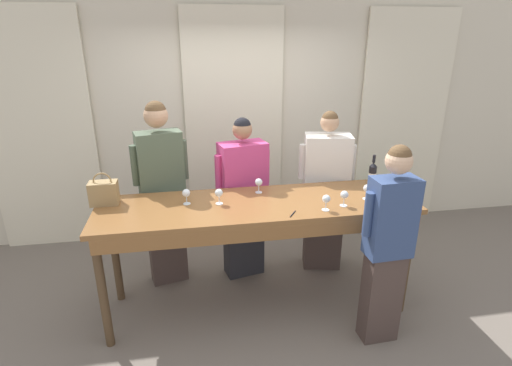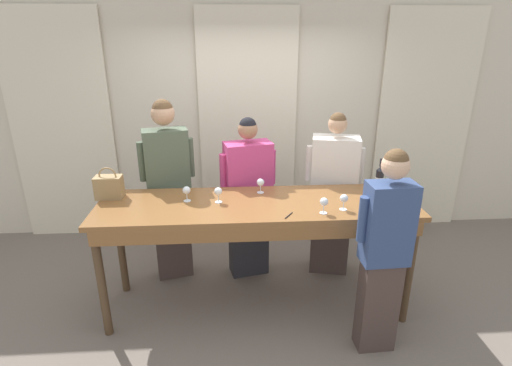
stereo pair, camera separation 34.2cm
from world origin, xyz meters
The scene contains 21 objects.
ground_plane centered at (0.00, 0.00, 0.00)m, with size 18.00×18.00×0.00m, color #70665B.
wall_back centered at (0.00, 1.65, 1.40)m, with size 12.00×0.06×2.80m.
curtain_panel_left centered at (-2.17, 1.59, 1.34)m, with size 1.15×0.03×2.69m.
curtain_panel_center centered at (0.00, 1.59, 1.34)m, with size 1.15×0.03×2.69m.
curtain_panel_right centered at (2.17, 1.59, 1.34)m, with size 1.15×0.03×2.69m.
tasting_bar centered at (0.00, -0.03, 0.93)m, with size 2.71×0.77×1.04m.
wine_bottle centered at (1.15, 0.24, 1.15)m, with size 0.07×0.07×0.29m.
handbag centered at (-1.28, 0.19, 1.15)m, with size 0.23×0.14×0.28m.
wine_glass_front_left centered at (0.52, -0.25, 1.14)m, with size 0.07×0.07×0.13m.
wine_glass_front_mid centered at (0.05, 0.22, 1.14)m, with size 0.07×0.07×0.13m.
wine_glass_front_right centered at (0.70, -0.19, 1.14)m, with size 0.07×0.07×0.13m.
wine_glass_center_left centered at (-0.32, 0.03, 1.14)m, with size 0.07×0.07×0.13m.
wine_glass_center_mid centered at (-0.59, 0.07, 1.14)m, with size 0.07×0.07×0.13m.
wine_glass_center_right centered at (0.95, -0.08, 1.14)m, with size 0.07×0.07×0.13m.
wine_glass_back_left centered at (1.25, 0.13, 1.14)m, with size 0.07×0.07×0.13m.
pen centered at (0.24, -0.28, 1.05)m, with size 0.08×0.11×0.01m.
guest_olive_jacket centered at (-0.82, 0.57, 0.97)m, with size 0.53×0.31×1.84m.
guest_pink_top centered at (-0.05, 0.57, 0.84)m, with size 0.56×0.34×1.67m.
guest_cream_sweater centered at (0.81, 0.57, 0.85)m, with size 0.57×0.37×1.70m.
host_pouring centered at (0.92, -0.59, 0.88)m, with size 0.46×0.22×1.67m.
potted_plant centered at (1.87, 1.32, 0.30)m, with size 0.29×0.29×0.60m.
Camera 2 is at (-0.21, -3.12, 2.40)m, focal length 28.00 mm.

